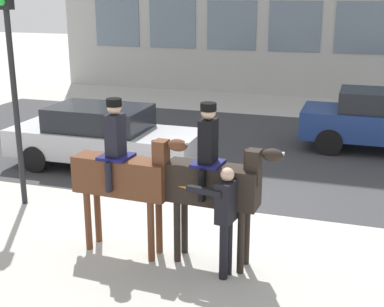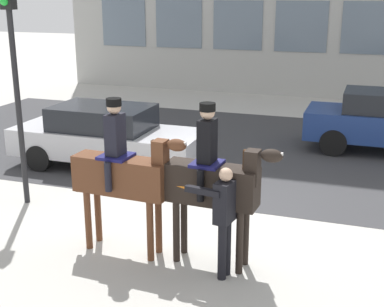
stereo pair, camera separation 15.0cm
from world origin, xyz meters
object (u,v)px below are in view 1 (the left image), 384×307
street_car_far_lane (382,120)px  mounted_horse_companion (214,181)px  street_car_near_lane (103,136)px  traffic_light (10,54)px  pedestrian_bystander (225,214)px  mounted_horse_lead (123,173)px

street_car_far_lane → mounted_horse_companion: bearing=-109.4°
street_car_near_lane → mounted_horse_companion: bearing=-44.8°
mounted_horse_companion → street_car_far_lane: 7.78m
street_car_near_lane → street_car_far_lane: street_car_far_lane is taller
street_car_far_lane → traffic_light: size_ratio=0.93×
street_car_near_lane → traffic_light: traffic_light is taller
street_car_far_lane → traffic_light: bearing=-138.3°
pedestrian_bystander → mounted_horse_lead: bearing=-0.4°
street_car_near_lane → traffic_light: (-0.49, -2.59, 2.21)m
mounted_horse_companion → street_car_near_lane: size_ratio=0.56×
pedestrian_bystander → traffic_light: 5.22m
pedestrian_bystander → street_car_far_lane: (2.30, 7.68, -0.17)m
mounted_horse_companion → street_car_far_lane: mounted_horse_companion is taller
mounted_horse_lead → mounted_horse_companion: bearing=5.2°
mounted_horse_lead → street_car_near_lane: mounted_horse_lead is taller
mounted_horse_lead → traffic_light: traffic_light is taller
street_car_far_lane → traffic_light: traffic_light is taller
pedestrian_bystander → traffic_light: size_ratio=0.38×
pedestrian_bystander → traffic_light: bearing=-9.4°
traffic_light → mounted_horse_companion: bearing=-15.5°
mounted_horse_companion → street_car_far_lane: (2.57, 7.32, -0.52)m
traffic_light → street_car_far_lane: bearing=41.7°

